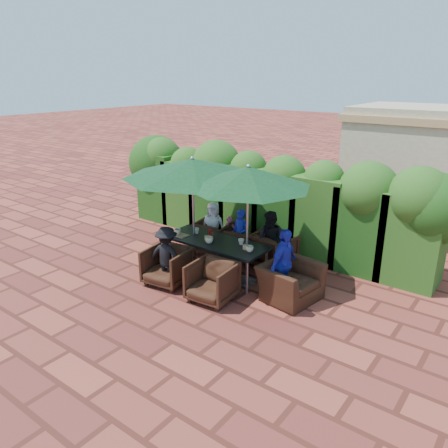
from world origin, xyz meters
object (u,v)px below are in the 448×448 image
Objects in this scene: umbrella_left at (192,168)px; chair_near_right at (212,280)px; dining_table at (215,244)px; chair_far_right at (274,249)px; chair_far_mid at (240,242)px; chair_end_right at (290,276)px; chair_far_left at (213,236)px; chair_near_left at (167,264)px; umbrella_right at (248,177)px.

umbrella_left is 3.53× the size of chair_near_right.
dining_table is 1.35m from chair_far_right.
chair_end_right reaches higher than chair_far_mid.
chair_far_left reaches higher than chair_near_left.
umbrella_left reaches higher than chair_far_mid.
umbrella_right reaches higher than chair_end_right.
chair_near_left is 0.78× the size of chair_end_right.
chair_end_right is (1.00, -1.07, 0.05)m from chair_far_right.
umbrella_right is 2.42m from chair_near_left.
chair_near_right is (-0.14, -2.00, -0.01)m from chair_far_right.
dining_table is 2.90× the size of chair_far_mid.
umbrella_right is at bearing 124.44° from chair_far_mid.
chair_far_left is (-0.78, 0.88, -0.25)m from dining_table.
chair_far_left is 1.06× the size of chair_far_mid.
chair_far_mid is 2.07m from chair_near_right.
chair_near_left is (0.12, -0.99, -1.80)m from umbrella_left.
chair_far_right is at bearing 52.58° from dining_table.
chair_far_left is at bearing 90.46° from chair_near_left.
dining_table is 2.15× the size of chair_end_right.
dining_table is at bearing 54.11° from chair_near_left.
chair_near_right is at bearing 137.83° from chair_end_right.
umbrella_left is at bearing 47.09° from chair_far_right.
chair_near_right is (0.71, -1.95, 0.01)m from chair_far_mid.
umbrella_right is at bearing 79.28° from chair_near_right.
umbrella_left is 3.47× the size of chair_far_right.
chair_far_right reaches higher than dining_table.
chair_far_right is at bearing 87.80° from umbrella_right.
chair_far_left is at bearing 131.38° from dining_table.
chair_near_left reaches higher than dining_table.
chair_far_left is 0.79× the size of chair_end_right.
chair_far_left is at bearing 79.58° from chair_end_right.
umbrella_right is (0.77, 0.05, 1.54)m from dining_table.
chair_far_mid is (0.73, 0.11, -0.02)m from chair_far_left.
umbrella_right is 2.30× the size of chair_end_right.
chair_near_right reaches higher than chair_far_mid.
chair_far_right is 2.39m from chair_near_left.
dining_table is at bearing 86.46° from chair_far_mid.
umbrella_right is at bearing 30.22° from chair_near_left.
chair_far_left is at bearing 123.42° from chair_near_right.
chair_far_right is at bearing 81.16° from chair_near_right.
umbrella_left is 2.99m from chair_end_right.
chair_far_left is 0.74m from chair_far_mid.
chair_near_left is 1.01× the size of chair_near_right.
umbrella_right reaches higher than chair_near_right.
dining_table is at bearing -176.23° from umbrella_right.
chair_far_left is (-1.55, 0.83, -1.79)m from umbrella_right.
chair_end_right is at bearing -0.62° from dining_table.
chair_near_left is (-0.50, -0.95, -0.26)m from dining_table.
chair_far_right is (1.43, 1.02, -1.79)m from umbrella_left.
chair_near_right is at bearing 103.77° from chair_far_mid.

